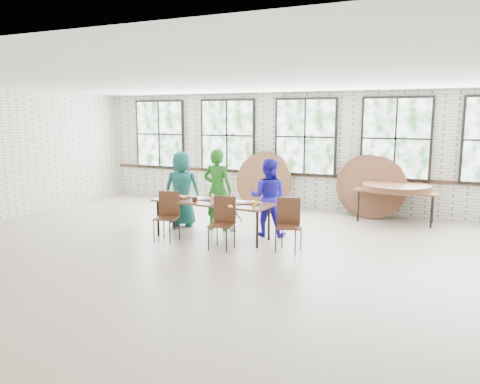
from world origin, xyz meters
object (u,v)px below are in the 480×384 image
(chair_near_left, at_px, (168,212))
(chair_near_right, at_px, (223,218))
(dining_table, at_px, (212,204))
(storage_table, at_px, (396,192))

(chair_near_left, height_order, chair_near_right, same)
(dining_table, height_order, storage_table, same)
(chair_near_right, relative_size, storage_table, 0.52)
(dining_table, bearing_deg, storage_table, 46.80)
(chair_near_right, xyz_separation_m, storage_table, (2.63, 3.52, 0.13))
(chair_near_left, relative_size, storage_table, 0.52)
(dining_table, relative_size, storage_table, 1.34)
(dining_table, xyz_separation_m, chair_near_right, (0.51, -0.55, -0.13))
(storage_table, bearing_deg, chair_near_left, -136.69)
(storage_table, bearing_deg, chair_near_right, -125.03)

